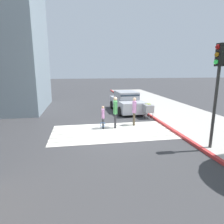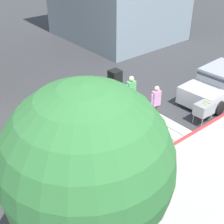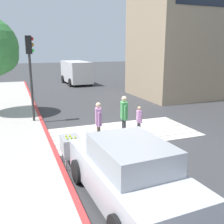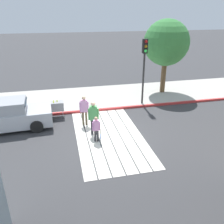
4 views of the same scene
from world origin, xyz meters
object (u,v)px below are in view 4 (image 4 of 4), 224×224
(pedestrian_adult_trailing, at_px, (84,108))
(pedestrian_child_with_racket, at_px, (96,128))
(car_parked_near_curb, at_px, (9,116))
(traffic_light_corner, at_px, (144,59))
(street_tree, at_px, (166,44))
(pedestrian_adult_lead, at_px, (93,116))
(tennis_ball_cart, at_px, (57,106))

(pedestrian_adult_trailing, distance_m, pedestrian_child_with_racket, 1.95)
(car_parked_near_curb, distance_m, pedestrian_adult_trailing, 3.95)
(traffic_light_corner, xyz_separation_m, pedestrian_child_with_racket, (3.99, -3.72, -2.30))
(street_tree, bearing_deg, car_parked_near_curb, -71.36)
(pedestrian_adult_lead, bearing_deg, street_tree, 130.70)
(pedestrian_adult_lead, distance_m, pedestrian_adult_trailing, 1.24)
(pedestrian_adult_lead, bearing_deg, tennis_ball_cart, -145.77)
(traffic_light_corner, relative_size, street_tree, 0.80)
(tennis_ball_cart, relative_size, pedestrian_adult_trailing, 0.61)
(pedestrian_child_with_racket, bearing_deg, tennis_ball_cart, -151.52)
(pedestrian_adult_lead, relative_size, pedestrian_adult_trailing, 1.07)
(car_parked_near_curb, bearing_deg, street_tree, 108.64)
(car_parked_near_curb, relative_size, traffic_light_corner, 1.03)
(car_parked_near_curb, xyz_separation_m, traffic_light_corner, (-1.58, 7.97, 2.30))
(street_tree, height_order, pedestrian_child_with_racket, street_tree)
(traffic_light_corner, height_order, pedestrian_adult_trailing, traffic_light_corner)
(car_parked_near_curb, xyz_separation_m, tennis_ball_cart, (-0.90, 2.46, -0.04))
(car_parked_near_curb, distance_m, pedestrian_child_with_racket, 4.89)
(pedestrian_adult_lead, xyz_separation_m, pedestrian_child_with_racket, (0.70, 0.02, -0.31))
(pedestrian_adult_trailing, bearing_deg, pedestrian_child_with_racket, 10.12)
(tennis_ball_cart, bearing_deg, traffic_light_corner, 97.02)
(pedestrian_adult_lead, height_order, pedestrian_adult_trailing, pedestrian_adult_lead)
(street_tree, distance_m, pedestrian_child_with_racket, 8.85)
(car_parked_near_curb, height_order, traffic_light_corner, traffic_light_corner)
(car_parked_near_curb, distance_m, tennis_ball_cart, 2.62)
(car_parked_near_curb, bearing_deg, pedestrian_adult_trailing, 82.63)
(pedestrian_adult_lead, height_order, pedestrian_child_with_racket, pedestrian_adult_lead)
(tennis_ball_cart, bearing_deg, pedestrian_adult_lead, 34.23)
(pedestrian_adult_trailing, bearing_deg, traffic_light_corner, 117.22)
(traffic_light_corner, relative_size, tennis_ball_cart, 4.17)
(tennis_ball_cart, height_order, pedestrian_child_with_racket, pedestrian_child_with_racket)
(street_tree, relative_size, tennis_ball_cart, 5.23)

